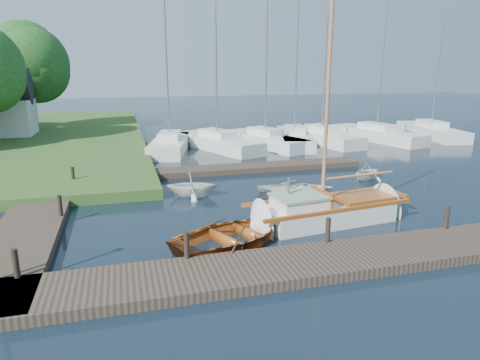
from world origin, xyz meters
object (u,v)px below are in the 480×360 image
object	(u,v)px
mooring_post_1	(187,245)
dinghy	(233,232)
sailboat	(330,212)
marina_boat_5	(377,133)
tree_7	(30,63)
mooring_post_3	(447,217)
tender_c	(296,188)
mooring_post_4	(60,205)
mooring_post_0	(16,263)
tender_b	(193,183)
marina_boat_7	(431,130)
marina_boat_0	(170,143)
mooring_post_2	(328,230)
mooring_post_5	(73,175)
marina_boat_2	(265,139)
marina_boat_3	(294,137)
marina_boat_4	(322,136)
tender_d	(368,170)
marina_boat_1	(217,141)

from	to	relation	value
mooring_post_1	dinghy	size ratio (longest dim) A/B	0.19
sailboat	marina_boat_5	distance (m)	21.03
mooring_post_1	tree_7	bearing A→B (deg)	106.16
mooring_post_3	tender_c	bearing A→B (deg)	116.30
mooring_post_4	mooring_post_0	bearing A→B (deg)	-95.71
tender_b	marina_boat_7	distance (m)	26.05
mooring_post_3	marina_boat_0	world-z (taller)	marina_boat_0
sailboat	tender_c	world-z (taller)	sailboat
tender_b	mooring_post_2	bearing A→B (deg)	-143.14
mooring_post_5	mooring_post_2	bearing A→B (deg)	-49.64
marina_boat_2	mooring_post_3	bearing A→B (deg)	161.66
tender_c	marina_boat_3	size ratio (longest dim) A/B	0.32
marina_boat_4	marina_boat_2	bearing A→B (deg)	84.45
tender_b	marina_boat_5	xyz separation A→B (m)	(17.27, 11.97, -0.04)
marina_boat_7	mooring_post_2	bearing A→B (deg)	145.35
mooring_post_3	marina_boat_5	size ratio (longest dim) A/B	0.07
mooring_post_0	marina_boat_2	bearing A→B (deg)	54.69
mooring_post_5	tender_d	distance (m)	14.94
marina_boat_5	marina_boat_0	bearing A→B (deg)	78.73
marina_boat_4	marina_boat_7	bearing A→B (deg)	-97.41
tender_c	tree_7	size ratio (longest dim) A/B	0.37
mooring_post_0	marina_boat_3	world-z (taller)	marina_boat_3
mooring_post_0	marina_boat_4	bearing A→B (deg)	46.52
mooring_post_4	tree_7	size ratio (longest dim) A/B	0.09
mooring_post_2	marina_boat_5	distance (m)	23.85
tender_b	marina_boat_3	distance (m)	15.64
marina_boat_1	marina_boat_2	bearing A→B (deg)	-111.17
mooring_post_0	dinghy	bearing A→B (deg)	11.58
tender_d	marina_boat_3	distance (m)	11.46
marina_boat_0	marina_boat_5	xyz separation A→B (m)	(16.99, 0.51, -0.01)
marina_boat_1	tree_7	xyz separation A→B (m)	(-14.10, 12.28, 5.64)
marina_boat_2	marina_boat_3	distance (m)	2.56
tree_7	marina_boat_7	bearing A→B (deg)	-18.94
mooring_post_2	sailboat	bearing A→B (deg)	61.20
sailboat	marina_boat_4	distance (m)	18.45
tree_7	mooring_post_1	bearing A→B (deg)	-73.84
tender_d	dinghy	bearing A→B (deg)	103.93
mooring_post_3	sailboat	size ratio (longest dim) A/B	0.08
tender_d	mooring_post_1	bearing A→B (deg)	104.05
mooring_post_5	tree_7	world-z (taller)	tree_7
mooring_post_0	mooring_post_3	bearing A→B (deg)	0.00
mooring_post_0	tree_7	size ratio (longest dim) A/B	0.09
marina_boat_0	marina_boat_5	bearing A→B (deg)	-74.74
tender_d	marina_boat_2	size ratio (longest dim) A/B	0.16
mooring_post_4	tree_7	distance (m)	27.09
mooring_post_2	tender_c	bearing A→B (deg)	76.27
marina_boat_5	marina_boat_7	world-z (taller)	marina_boat_5
marina_boat_5	mooring_post_2	bearing A→B (deg)	130.65
mooring_post_2	marina_boat_3	world-z (taller)	marina_boat_3
dinghy	marina_boat_0	world-z (taller)	marina_boat_0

